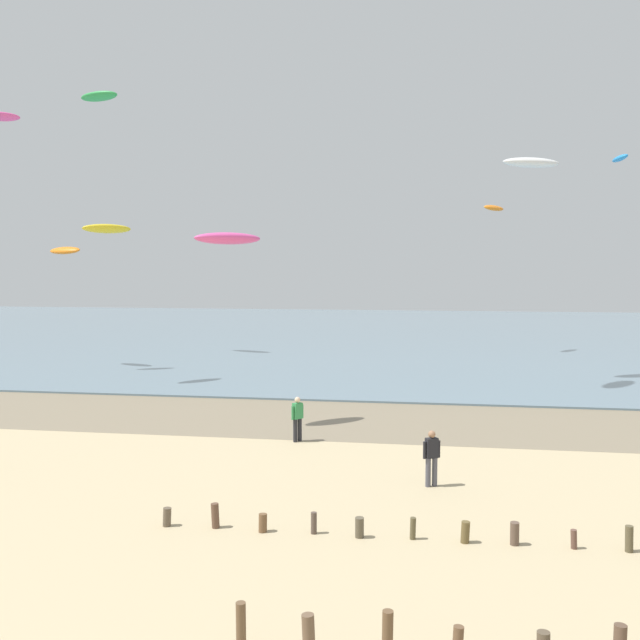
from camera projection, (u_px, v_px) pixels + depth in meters
The scene contains 12 objects.
wet_sand_strip at pixel (331, 419), 30.77m from camera, with size 120.00×7.80×0.01m, color #84755B.
sea at pixel (387, 333), 69.08m from camera, with size 160.00×70.00×0.10m, color slate.
groyne_far at pixel (461, 531), 17.07m from camera, with size 15.21×0.37×0.66m.
person_nearest_camera at pixel (297, 418), 26.81m from camera, with size 0.40×0.46×1.71m.
person_mid_beach at pixel (432, 456), 21.37m from camera, with size 0.52×0.36×1.71m.
kite_aloft_0 at pixel (531, 163), 40.31m from camera, with size 3.54×1.13×0.57m, color white.
kite_aloft_1 at pixel (620, 158), 43.11m from camera, with size 2.14×0.69×0.34m, color #2384D1.
kite_aloft_3 at pixel (99, 96), 51.24m from camera, with size 3.37×1.08×0.54m, color green.
kite_aloft_7 at pixel (228, 238), 29.11m from camera, with size 2.93×0.94×0.47m, color #E54C99.
kite_aloft_8 at pixel (65, 250), 45.70m from camera, with size 2.64×0.84×0.42m, color orange.
kite_aloft_10 at pixel (494, 208), 52.88m from camera, with size 2.42×0.78×0.39m, color orange.
kite_aloft_11 at pixel (107, 229), 39.02m from camera, with size 2.75×0.88×0.44m, color yellow.
Camera 1 is at (4.20, -5.07, 6.67)m, focal length 39.82 mm.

